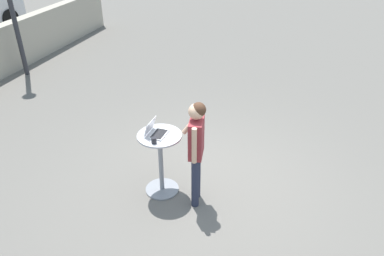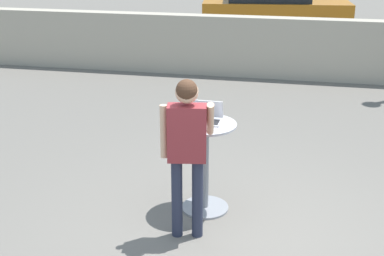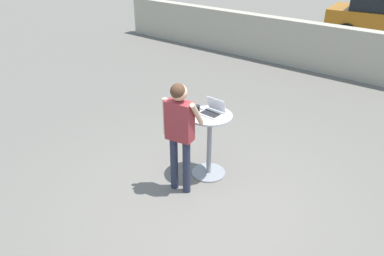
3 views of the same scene
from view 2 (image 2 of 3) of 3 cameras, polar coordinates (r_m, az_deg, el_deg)
ground_plane at (r=5.46m, az=4.42°, el=-12.09°), size 50.00×50.00×0.00m
pavement_kerb at (r=11.14m, az=8.77°, el=8.45°), size 15.57×0.35×1.23m
cafe_table at (r=5.77m, az=1.46°, el=-3.43°), size 0.65×0.65×1.01m
laptop at (r=5.64m, az=1.62°, el=1.16°), size 0.32×0.28×0.22m
coffee_mug at (r=5.62m, az=-0.73°, el=1.04°), size 0.11×0.07×0.09m
standing_person at (r=5.08m, az=-0.55°, el=-1.34°), size 0.52×0.40×1.65m
parked_car_near_street at (r=15.16m, az=8.71°, el=12.43°), size 4.10×2.19×1.56m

